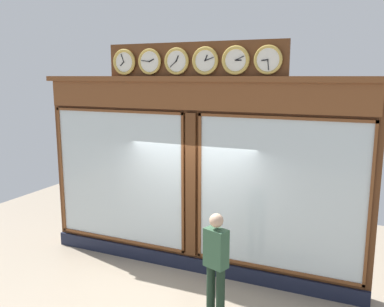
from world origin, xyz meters
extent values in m
cube|color=#5B3319|center=(0.00, -0.15, 1.83)|extent=(6.45, 0.30, 3.66)
cube|color=#191E33|center=(0.00, 0.02, 0.14)|extent=(6.45, 0.08, 0.28)
cube|color=brown|center=(0.00, 0.04, 3.40)|extent=(6.32, 0.08, 0.51)
cube|color=brown|center=(0.00, 0.02, 3.71)|extent=(6.58, 0.20, 0.10)
cube|color=silver|center=(-1.64, 0.01, 1.72)|extent=(2.87, 0.02, 2.65)
cube|color=brown|center=(-1.64, 0.04, 3.07)|extent=(2.97, 0.04, 0.05)
cube|color=brown|center=(-1.64, 0.04, 0.37)|extent=(2.97, 0.04, 0.05)
cube|color=brown|center=(-3.10, 0.04, 1.72)|extent=(0.05, 0.04, 2.75)
cube|color=brown|center=(-0.18, 0.04, 1.72)|extent=(0.05, 0.04, 2.75)
cube|color=silver|center=(1.64, 0.01, 1.72)|extent=(2.87, 0.02, 2.65)
cube|color=brown|center=(1.64, 0.04, 3.07)|extent=(2.97, 0.04, 0.05)
cube|color=brown|center=(1.64, 0.04, 0.37)|extent=(2.97, 0.04, 0.05)
cube|color=brown|center=(3.10, 0.04, 1.72)|extent=(0.05, 0.04, 2.75)
cube|color=brown|center=(0.18, 0.04, 1.72)|extent=(0.05, 0.04, 2.75)
cube|color=#5B3319|center=(0.00, 0.03, 1.72)|extent=(0.20, 0.10, 2.75)
cube|color=#5B3319|center=(0.00, -0.02, 4.02)|extent=(3.45, 0.06, 0.67)
cylinder|color=white|center=(-1.39, 0.06, 4.02)|extent=(0.39, 0.02, 0.39)
torus|color=gold|center=(-1.39, 0.06, 4.02)|extent=(0.48, 0.05, 0.48)
cube|color=black|center=(-1.34, 0.07, 4.01)|extent=(0.11, 0.01, 0.03)
cube|color=black|center=(-1.40, 0.07, 3.94)|extent=(0.03, 0.01, 0.17)
sphere|color=black|center=(-1.39, 0.08, 4.02)|extent=(0.02, 0.02, 0.02)
cylinder|color=white|center=(-0.83, 0.06, 4.02)|extent=(0.39, 0.02, 0.39)
torus|color=gold|center=(-0.83, 0.06, 4.02)|extent=(0.49, 0.06, 0.49)
cube|color=black|center=(-0.89, 0.07, 4.02)|extent=(0.11, 0.01, 0.02)
cube|color=black|center=(-0.91, 0.07, 4.05)|extent=(0.16, 0.01, 0.08)
sphere|color=black|center=(-0.83, 0.08, 4.02)|extent=(0.02, 0.02, 0.02)
cylinder|color=white|center=(-0.28, 0.06, 4.02)|extent=(0.39, 0.02, 0.39)
torus|color=gold|center=(-0.28, 0.06, 4.02)|extent=(0.49, 0.06, 0.49)
cube|color=black|center=(-0.30, 0.07, 4.07)|extent=(0.06, 0.01, 0.10)
cube|color=black|center=(-0.36, 0.07, 4.05)|extent=(0.16, 0.01, 0.06)
sphere|color=black|center=(-0.28, 0.08, 4.02)|extent=(0.02, 0.02, 0.02)
cylinder|color=white|center=(0.28, 0.06, 4.02)|extent=(0.39, 0.02, 0.39)
torus|color=gold|center=(0.28, 0.06, 4.02)|extent=(0.48, 0.06, 0.48)
cube|color=black|center=(0.26, 0.07, 4.07)|extent=(0.06, 0.01, 0.10)
cube|color=black|center=(0.34, 0.07, 3.97)|extent=(0.14, 0.01, 0.12)
sphere|color=black|center=(0.28, 0.08, 4.02)|extent=(0.02, 0.02, 0.02)
cylinder|color=white|center=(0.83, 0.06, 4.02)|extent=(0.39, 0.02, 0.39)
torus|color=gold|center=(0.83, 0.06, 4.02)|extent=(0.48, 0.05, 0.48)
cube|color=black|center=(0.79, 0.07, 4.04)|extent=(0.10, 0.01, 0.06)
cube|color=black|center=(0.92, 0.07, 4.03)|extent=(0.17, 0.01, 0.03)
sphere|color=black|center=(0.83, 0.08, 4.02)|extent=(0.02, 0.02, 0.02)
cylinder|color=white|center=(1.39, 0.06, 4.02)|extent=(0.39, 0.02, 0.39)
torus|color=gold|center=(1.39, 0.06, 4.02)|extent=(0.49, 0.06, 0.49)
cube|color=black|center=(1.43, 0.07, 3.98)|extent=(0.09, 0.01, 0.08)
cube|color=black|center=(1.42, 0.07, 4.10)|extent=(0.07, 0.01, 0.16)
sphere|color=black|center=(1.39, 0.08, 4.02)|extent=(0.02, 0.02, 0.02)
cylinder|color=#1C2F21|center=(-0.86, 1.20, 0.41)|extent=(0.14, 0.14, 0.82)
cylinder|color=#1C2F21|center=(-1.05, 1.27, 0.41)|extent=(0.14, 0.14, 0.82)
cube|color=#33563D|center=(-0.96, 1.23, 1.13)|extent=(0.41, 0.33, 0.62)
sphere|color=tan|center=(-0.96, 1.23, 1.58)|extent=(0.22, 0.22, 0.22)
camera|label=1|loc=(-3.05, 6.84, 3.76)|focal=38.37mm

